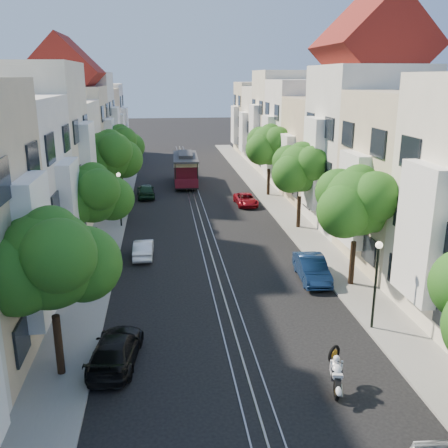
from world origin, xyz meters
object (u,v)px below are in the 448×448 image
object	(u,v)px
parked_car_e_mid	(312,268)
parked_car_w_near	(116,350)
parked_car_e_far	(246,200)
parked_car_w_mid	(143,249)
tree_e_b	(358,203)
tree_w_b	(93,196)
sportbike_rider	(336,371)
lamp_east	(377,272)
tree_w_c	(110,156)
cable_car	(186,167)
tree_w_a	(51,262)
lamp_west	(119,191)
parked_car_w_far	(146,191)
tree_e_d	(270,146)
tree_w_d	(120,144)
tree_e_c	(301,169)

from	to	relation	value
parked_car_e_mid	parked_car_w_near	world-z (taller)	parked_car_e_mid
parked_car_e_far	parked_car_w_mid	size ratio (longest dim) A/B	1.11
tree_e_b	tree_w_b	xyz separation A→B (m)	(-14.40, 5.00, -0.34)
tree_e_b	sportbike_rider	distance (m)	10.94
tree_e_b	lamp_east	world-z (taller)	tree_e_b
tree_w_b	parked_car_e_mid	size ratio (longest dim) A/B	1.51
tree_w_c	cable_car	distance (m)	14.47
sportbike_rider	parked_car_e_far	size ratio (longest dim) A/B	0.45
tree_w_a	tree_w_c	bearing A→B (deg)	90.00
lamp_west	cable_car	xyz separation A→B (m)	(5.80, 15.42, -0.99)
lamp_east	parked_car_w_far	size ratio (longest dim) A/B	1.04
parked_car_e_mid	parked_car_w_mid	world-z (taller)	parked_car_e_mid
tree_e_d	tree_w_c	bearing A→B (deg)	-157.38
tree_e_d	tree_w_b	xyz separation A→B (m)	(-14.40, -17.00, -0.47)
sportbike_rider	parked_car_w_far	distance (m)	32.93
parked_car_e_mid	tree_w_d	bearing A→B (deg)	118.78
tree_w_a	lamp_west	size ratio (longest dim) A/B	1.61
tree_w_c	parked_car_w_far	distance (m)	8.40
parked_car_e_mid	parked_car_w_mid	xyz separation A→B (m)	(-9.67, 5.00, -0.12)
tree_e_b	parked_car_w_near	bearing A→B (deg)	-152.77
tree_w_a	parked_car_w_near	distance (m)	4.60
tree_e_b	parked_car_w_near	world-z (taller)	tree_e_b
lamp_west	sportbike_rider	xyz separation A→B (m)	(9.33, -22.34, -2.00)
lamp_west	parked_car_w_far	bearing A→B (deg)	80.27
parked_car_w_mid	lamp_west	bearing A→B (deg)	-73.72
parked_car_e_far	tree_w_b	bearing A→B (deg)	-132.53
tree_w_c	parked_car_w_near	size ratio (longest dim) A/B	1.63
parked_car_w_far	tree_w_c	bearing A→B (deg)	65.98
cable_car	parked_car_w_far	world-z (taller)	cable_car
tree_e_b	sportbike_rider	size ratio (longest dim) A/B	3.85
sportbike_rider	parked_car_w_mid	bearing A→B (deg)	127.47
tree_e_c	tree_w_b	world-z (taller)	tree_e_c
sportbike_rider	tree_e_b	bearing A→B (deg)	77.29
tree_e_d	cable_car	world-z (taller)	tree_e_d
parked_car_w_near	parked_car_w_mid	bearing A→B (deg)	-86.61
tree_e_c	parked_car_e_mid	bearing A→B (deg)	-101.37
tree_w_c	tree_e_c	bearing A→B (deg)	-19.15
parked_car_w_near	parked_car_w_mid	distance (m)	12.50
cable_car	parked_car_w_near	size ratio (longest dim) A/B	1.89
lamp_west	parked_car_w_near	bearing A→B (deg)	-86.60
parked_car_w_mid	tree_w_d	bearing A→B (deg)	-81.58
sportbike_rider	parked_car_w_mid	xyz separation A→B (m)	(-7.43, 15.40, -0.28)
tree_e_c	cable_car	distance (m)	19.29
cable_car	parked_car_w_far	size ratio (longest dim) A/B	2.04
tree_w_a	cable_car	xyz separation A→B (m)	(6.64, 35.44, -2.88)
parked_car_w_mid	tree_w_a	bearing A→B (deg)	79.14
tree_w_d	lamp_east	world-z (taller)	tree_w_d
tree_e_c	lamp_west	xyz separation A→B (m)	(-13.56, 2.02, -1.75)
cable_car	lamp_east	bearing A→B (deg)	-76.86
tree_w_d	cable_car	world-z (taller)	tree_w_d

